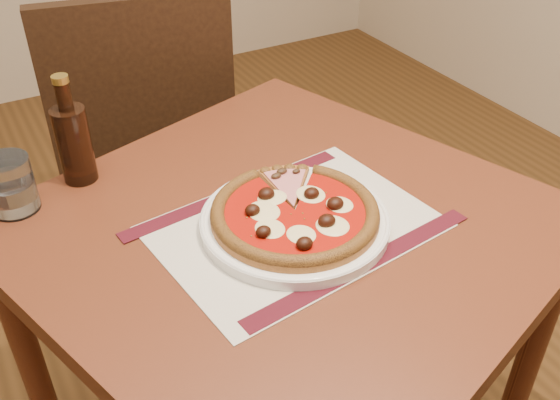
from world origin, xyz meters
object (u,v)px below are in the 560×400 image
object	(u,v)px
table	(286,267)
pizza	(295,212)
bottle	(74,141)
water_glass	(10,185)
plate	(295,222)
chair_far	(144,136)

from	to	relation	value
table	pizza	world-z (taller)	pizza
bottle	pizza	bearing A→B (deg)	-49.86
pizza	water_glass	bearing A→B (deg)	144.43
pizza	plate	bearing A→B (deg)	68.39
chair_far	pizza	distance (m)	0.81
chair_far	water_glass	xyz separation A→B (m)	(-0.37, -0.50, 0.26)
pizza	bottle	distance (m)	0.42
table	plate	distance (m)	0.11
plate	bottle	xyz separation A→B (m)	(-0.27, 0.32, 0.07)
table	pizza	bearing A→B (deg)	-80.07
table	bottle	xyz separation A→B (m)	(-0.26, 0.29, 0.18)
plate	chair_far	bearing A→B (deg)	91.21
chair_far	plate	bearing A→B (deg)	101.97
chair_far	pizza	xyz separation A→B (m)	(0.02, -0.77, 0.24)
plate	bottle	bearing A→B (deg)	130.21
table	water_glass	xyz separation A→B (m)	(-0.38, 0.25, 0.15)
chair_far	pizza	size ratio (longest dim) A/B	3.48
chair_far	plate	distance (m)	0.80
plate	pizza	bearing A→B (deg)	-111.61
plate	water_glass	distance (m)	0.48
pizza	table	bearing A→B (deg)	99.93
pizza	chair_far	bearing A→B (deg)	91.19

